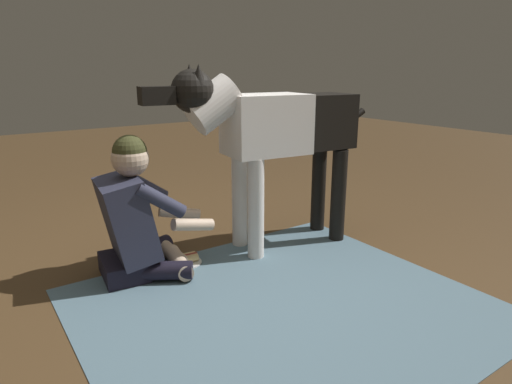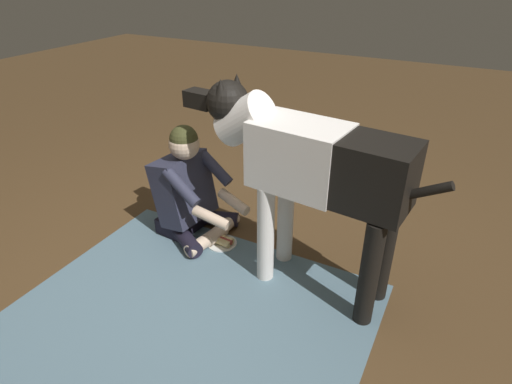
{
  "view_description": "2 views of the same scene",
  "coord_description": "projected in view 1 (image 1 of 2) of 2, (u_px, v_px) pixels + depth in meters",
  "views": [
    {
      "loc": [
        1.14,
        1.94,
        1.2
      ],
      "look_at": [
        -0.32,
        -0.17,
        0.47
      ],
      "focal_mm": 30.86,
      "sensor_mm": 36.0,
      "label": 1
    },
    {
      "loc": [
        -1.3,
        1.65,
        1.81
      ],
      "look_at": [
        -0.18,
        -0.5,
        0.46
      ],
      "focal_mm": 29.6,
      "sensor_mm": 36.0,
      "label": 2
    }
  ],
  "objects": [
    {
      "name": "area_rug",
      "position": [
        285.0,
        306.0,
        2.29
      ],
      "size": [
        1.98,
        1.78,
        0.01
      ],
      "primitive_type": "cube",
      "color": "slate",
      "rests_on": "ground"
    },
    {
      "name": "large_dog",
      "position": [
        274.0,
        131.0,
        2.86
      ],
      "size": [
        1.61,
        0.43,
        1.22
      ],
      "color": "white",
      "rests_on": "ground"
    },
    {
      "name": "person_sitting_on_floor",
      "position": [
        136.0,
        219.0,
        2.57
      ],
      "size": [
        0.69,
        0.57,
        0.84
      ],
      "color": "black",
      "rests_on": "ground"
    },
    {
      "name": "hot_dog_on_plate",
      "position": [
        185.0,
        260.0,
        2.78
      ],
      "size": [
        0.21,
        0.21,
        0.06
      ],
      "color": "silver",
      "rests_on": "ground"
    },
    {
      "name": "ground_plane",
      "position": [
        228.0,
        288.0,
        2.48
      ],
      "size": [
        14.65,
        14.65,
        0.0
      ],
      "primitive_type": "plane",
      "color": "#4E3720"
    }
  ]
}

